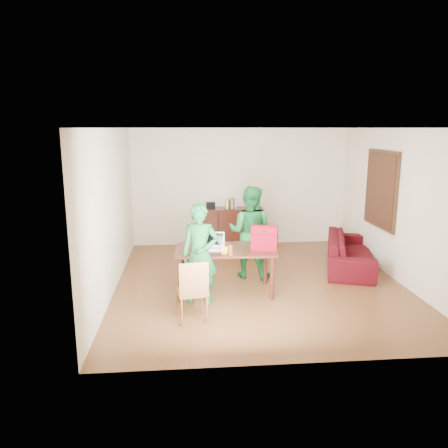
{
  "coord_description": "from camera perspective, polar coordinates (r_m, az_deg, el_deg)",
  "views": [
    {
      "loc": [
        -1.27,
        -7.29,
        2.7
      ],
      "look_at": [
        -0.64,
        -0.2,
        1.13
      ],
      "focal_mm": 35.0,
      "sensor_mm": 36.0,
      "label": 1
    }
  ],
  "objects": [
    {
      "name": "bananas",
      "position": [
        6.85,
        0.05,
        -3.8
      ],
      "size": [
        0.16,
        0.13,
        0.05
      ],
      "primitive_type": null,
      "rotation": [
        0.0,
        0.0,
        -0.35
      ],
      "color": "gold",
      "rests_on": "table"
    },
    {
      "name": "bottle",
      "position": [
        6.78,
        0.85,
        -3.34
      ],
      "size": [
        0.08,
        0.08,
        0.19
      ],
      "primitive_type": "cylinder",
      "rotation": [
        0.0,
        0.0,
        0.19
      ],
      "color": "brown",
      "rests_on": "table"
    },
    {
      "name": "table",
      "position": [
        7.22,
        0.14,
        -3.95
      ],
      "size": [
        1.65,
        0.97,
        0.76
      ],
      "rotation": [
        0.0,
        0.0,
        -0.04
      ],
      "color": "black",
      "rests_on": "ground"
    },
    {
      "name": "laptop",
      "position": [
        7.13,
        -1.42,
        -2.97
      ],
      "size": [
        0.38,
        0.29,
        0.25
      ],
      "rotation": [
        0.0,
        0.0,
        -0.1
      ],
      "color": "white",
      "rests_on": "table"
    },
    {
      "name": "red_bag",
      "position": [
        7.15,
        5.31,
        -2.07
      ],
      "size": [
        0.47,
        0.35,
        0.31
      ],
      "primitive_type": "cube",
      "rotation": [
        0.0,
        0.0,
        -0.27
      ],
      "color": "maroon",
      "rests_on": "table"
    },
    {
      "name": "sofa",
      "position": [
        8.98,
        16.15,
        -3.47
      ],
      "size": [
        1.48,
        2.32,
        0.63
      ],
      "primitive_type": "imported",
      "rotation": [
        0.0,
        0.0,
        1.25
      ],
      "color": "#34060D",
      "rests_on": "ground"
    },
    {
      "name": "chair",
      "position": [
        6.33,
        -4.19,
        -10.21
      ],
      "size": [
        0.48,
        0.46,
        0.91
      ],
      "rotation": [
        0.0,
        0.0,
        0.18
      ],
      "color": "brown",
      "rests_on": "ground"
    },
    {
      "name": "person_near",
      "position": [
        6.77,
        -3.17,
        -3.95
      ],
      "size": [
        0.64,
        0.49,
        1.58
      ],
      "primitive_type": "imported",
      "rotation": [
        0.0,
        0.0,
        -0.21
      ],
      "color": "#156027",
      "rests_on": "ground"
    },
    {
      "name": "room",
      "position": [
        7.66,
        4.62,
        1.92
      ],
      "size": [
        5.2,
        5.7,
        2.9
      ],
      "color": "#4D2C13",
      "rests_on": "ground"
    },
    {
      "name": "person_far",
      "position": [
        7.98,
        3.41,
        -1.05
      ],
      "size": [
        1.0,
        0.9,
        1.69
      ],
      "primitive_type": "imported",
      "rotation": [
        0.0,
        0.0,
        2.75
      ],
      "color": "#16632A",
      "rests_on": "ground"
    }
  ]
}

